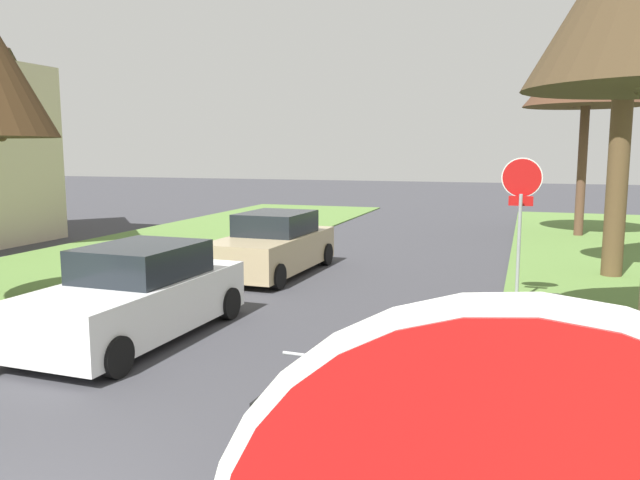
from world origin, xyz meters
name	(u,v)px	position (x,y,z in m)	size (l,w,h in m)	color
stop_sign_far	(521,198)	(3.89, 9.79, 2.19)	(0.81, 0.34, 2.97)	#9EA0A5
street_tree_right_far	(588,68)	(5.85, 21.24, 6.04)	(4.37, 4.37, 7.38)	brown
parked_sedan_white	(137,296)	(-2.18, 5.29, 0.72)	(2.07, 4.46, 1.57)	white
parked_sedan_tan	(273,246)	(-2.14, 11.23, 0.72)	(2.07, 4.46, 1.57)	tan
parked_motorcycle	(284,420)	(1.79, 1.98, 0.48)	(0.60, 2.05, 0.97)	black
curbside_mailbox	(550,317)	(4.35, 4.73, 1.06)	(0.22, 0.44, 1.27)	brown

